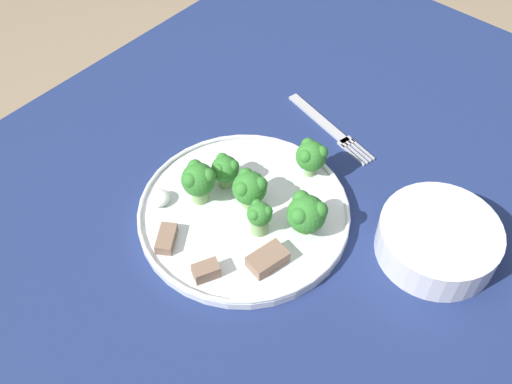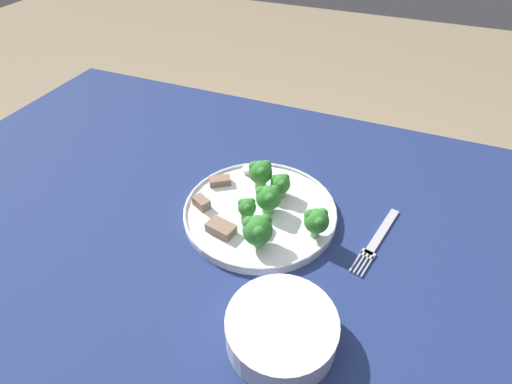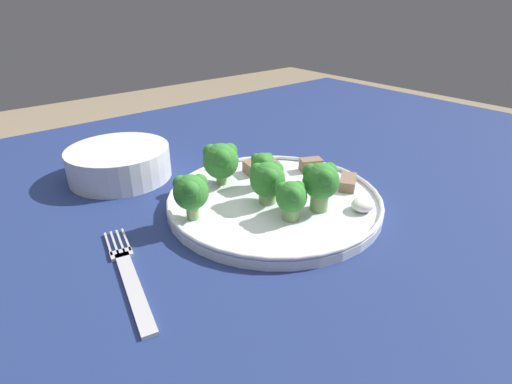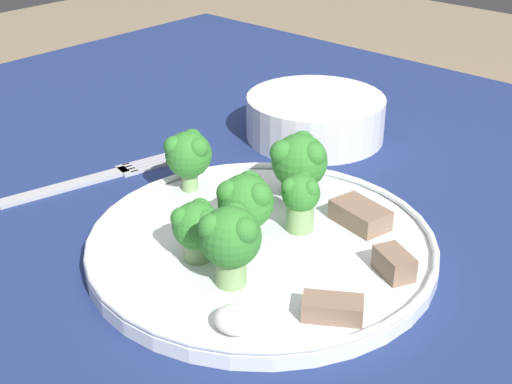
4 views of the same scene
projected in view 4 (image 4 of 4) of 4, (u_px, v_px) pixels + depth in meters
The scene contains 14 objects.
table at pixel (354, 333), 0.65m from camera, with size 1.39×0.98×0.76m.
dinner_plate at pixel (261, 245), 0.59m from camera, with size 0.29×0.29×0.02m.
fork at pixel (89, 180), 0.71m from camera, with size 0.06×0.18×0.00m.
cream_bowl at pixel (315, 118), 0.80m from camera, with size 0.16×0.16×0.05m.
broccoli_floret_near_rim_left at pixel (197, 226), 0.55m from camera, with size 0.04×0.04×0.05m.
broccoli_floret_center_left at pixel (230, 238), 0.52m from camera, with size 0.05×0.05×0.06m.
broccoli_floret_back_left at pixel (188, 154), 0.66m from camera, with size 0.04×0.04×0.06m.
broccoli_floret_front_left at pixel (246, 201), 0.58m from camera, with size 0.05×0.05×0.06m.
broccoli_floret_center_back at pixel (301, 197), 0.59m from camera, with size 0.03×0.03×0.05m.
broccoli_floret_mid_cluster at pixel (300, 160), 0.64m from camera, with size 0.05×0.05×0.06m.
meat_slice_front_slice at pixel (333, 308), 0.50m from camera, with size 0.05×0.04×0.01m.
meat_slice_middle_slice at pixel (394, 264), 0.54m from camera, with size 0.04×0.03×0.02m.
meat_slice_rear_slice at pixel (360, 215), 0.61m from camera, with size 0.05×0.04×0.02m.
sauce_dollop at pixel (235, 320), 0.48m from camera, with size 0.03×0.03×0.02m.
Camera 4 is at (0.28, -0.44, 1.09)m, focal length 50.00 mm.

